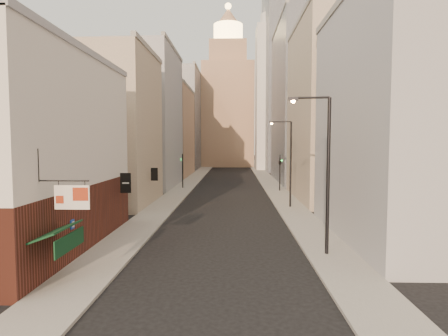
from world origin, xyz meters
The scene contains 18 objects.
ground centered at (0.00, 0.00, 0.00)m, with size 360.00×360.00×0.00m, color black.
sidewalk_left centered at (-6.50, 55.00, 0.07)m, with size 3.00×140.00×0.15m, color gray.
sidewalk_right centered at (6.50, 55.00, 0.07)m, with size 3.00×140.00×0.15m, color gray.
near_building_left centered at (-10.99, 9.00, 6.02)m, with size 8.30×23.04×12.30m.
left_bldg_beige centered at (-12.00, 26.00, 8.00)m, with size 8.00×12.00×16.00m, color gray.
left_bldg_grey centered at (-12.00, 42.00, 10.00)m, with size 8.00×16.00×20.00m, color #9F9FA3.
left_bldg_tan centered at (-12.00, 60.00, 8.50)m, with size 8.00×18.00×17.00m, color tan.
left_bldg_wingrid centered at (-12.00, 80.00, 12.00)m, with size 8.00×20.00×24.00m, color gray.
right_bldg_grey centered at (12.00, 12.00, 8.00)m, with size 8.00×16.00×16.00m, color #9F9FA3.
right_bldg_beige centered at (12.00, 30.00, 10.00)m, with size 8.00×16.00×20.00m, color gray.
right_bldg_wingrid centered at (12.00, 50.00, 13.00)m, with size 8.00×20.00×26.00m, color gray.
highrise centered at (18.00, 78.00, 25.66)m, with size 21.00×23.00×51.20m.
clock_tower centered at (-1.00, 92.00, 17.63)m, with size 14.00×14.00×44.90m.
white_tower centered at (10.00, 78.00, 18.61)m, with size 8.00×8.00×41.50m.
streetlamp_near centered at (5.98, 8.07, 5.27)m, with size 2.42×0.42×9.24m.
streetlamp_mid centered at (6.24, 24.06, 5.00)m, with size 2.29×0.43×8.75m.
traffic_light_left centered at (-6.56, 39.29, 3.60)m, with size 0.56×0.46×5.00m.
traffic_light_right centered at (6.93, 36.70, 3.76)m, with size 0.61×0.56×5.00m.
Camera 1 is at (0.83, -13.53, 6.63)m, focal length 30.00 mm.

